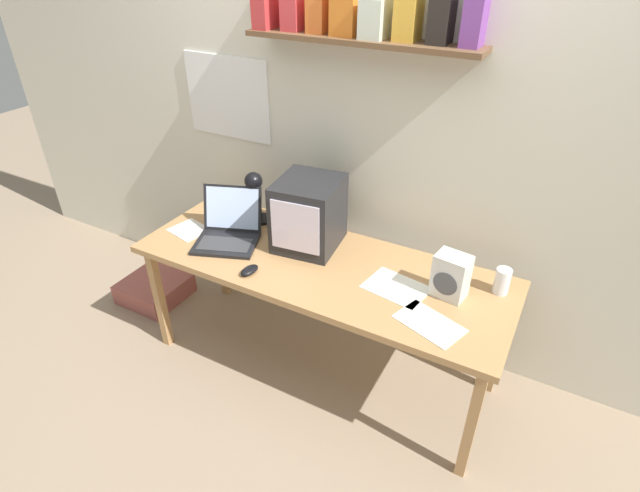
{
  "coord_description": "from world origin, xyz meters",
  "views": [
    {
      "loc": [
        0.98,
        -1.8,
        2.11
      ],
      "look_at": [
        0.0,
        0.0,
        0.8
      ],
      "focal_mm": 28.0,
      "sensor_mm": 36.0,
      "label": 1
    }
  ],
  "objects_px": {
    "corner_desk": "(320,272)",
    "space_heater": "(451,276)",
    "floor_cushion": "(155,289)",
    "juice_glass": "(502,282)",
    "loose_paper_near_monitor": "(396,287)",
    "crt_monitor": "(309,214)",
    "desk_lamp": "(255,190)",
    "loose_paper_near_laptop": "(189,230)",
    "computer_mouse": "(249,270)",
    "open_notebook": "(429,323)",
    "laptop": "(229,228)"
  },
  "relations": [
    {
      "from": "space_heater",
      "to": "loose_paper_near_monitor",
      "type": "distance_m",
      "value": 0.25
    },
    {
      "from": "space_heater",
      "to": "laptop",
      "type": "bearing_deg",
      "value": -167.71
    },
    {
      "from": "space_heater",
      "to": "loose_paper_near_monitor",
      "type": "bearing_deg",
      "value": -155.85
    },
    {
      "from": "loose_paper_near_laptop",
      "to": "space_heater",
      "type": "bearing_deg",
      "value": 4.87
    },
    {
      "from": "juice_glass",
      "to": "open_notebook",
      "type": "relative_size",
      "value": 0.39
    },
    {
      "from": "computer_mouse",
      "to": "loose_paper_near_laptop",
      "type": "height_order",
      "value": "computer_mouse"
    },
    {
      "from": "open_notebook",
      "to": "desk_lamp",
      "type": "bearing_deg",
      "value": 162.49
    },
    {
      "from": "open_notebook",
      "to": "loose_paper_near_laptop",
      "type": "xyz_separation_m",
      "value": [
        -1.41,
        0.11,
        0.0
      ]
    },
    {
      "from": "desk_lamp",
      "to": "space_heater",
      "type": "xyz_separation_m",
      "value": [
        1.13,
        -0.12,
        -0.1
      ]
    },
    {
      "from": "loose_paper_near_laptop",
      "to": "loose_paper_near_monitor",
      "type": "bearing_deg",
      "value": 2.75
    },
    {
      "from": "juice_glass",
      "to": "loose_paper_near_laptop",
      "type": "relative_size",
      "value": 0.54
    },
    {
      "from": "juice_glass",
      "to": "space_heater",
      "type": "bearing_deg",
      "value": -146.45
    },
    {
      "from": "crt_monitor",
      "to": "floor_cushion",
      "type": "distance_m",
      "value": 1.4
    },
    {
      "from": "laptop",
      "to": "loose_paper_near_laptop",
      "type": "bearing_deg",
      "value": 168.33
    },
    {
      "from": "juice_glass",
      "to": "corner_desk",
      "type": "bearing_deg",
      "value": -167.28
    },
    {
      "from": "laptop",
      "to": "desk_lamp",
      "type": "xyz_separation_m",
      "value": [
        0.04,
        0.2,
        0.14
      ]
    },
    {
      "from": "laptop",
      "to": "computer_mouse",
      "type": "distance_m",
      "value": 0.36
    },
    {
      "from": "computer_mouse",
      "to": "loose_paper_near_laptop",
      "type": "bearing_deg",
      "value": 161.97
    },
    {
      "from": "corner_desk",
      "to": "laptop",
      "type": "relative_size",
      "value": 4.55
    },
    {
      "from": "laptop",
      "to": "juice_glass",
      "type": "relative_size",
      "value": 3.34
    },
    {
      "from": "juice_glass",
      "to": "space_heater",
      "type": "relative_size",
      "value": 0.6
    },
    {
      "from": "crt_monitor",
      "to": "loose_paper_near_laptop",
      "type": "bearing_deg",
      "value": -170.18
    },
    {
      "from": "desk_lamp",
      "to": "laptop",
      "type": "bearing_deg",
      "value": -111.94
    },
    {
      "from": "desk_lamp",
      "to": "computer_mouse",
      "type": "xyz_separation_m",
      "value": [
        0.24,
        -0.42,
        -0.19
      ]
    },
    {
      "from": "desk_lamp",
      "to": "juice_glass",
      "type": "bearing_deg",
      "value": -9.8
    },
    {
      "from": "corner_desk",
      "to": "space_heater",
      "type": "relative_size",
      "value": 9.04
    },
    {
      "from": "crt_monitor",
      "to": "loose_paper_near_laptop",
      "type": "relative_size",
      "value": 1.63
    },
    {
      "from": "open_notebook",
      "to": "juice_glass",
      "type": "bearing_deg",
      "value": 59.73
    },
    {
      "from": "crt_monitor",
      "to": "desk_lamp",
      "type": "relative_size",
      "value": 1.18
    },
    {
      "from": "juice_glass",
      "to": "floor_cushion",
      "type": "xyz_separation_m",
      "value": [
        -2.11,
        -0.18,
        -0.69
      ]
    },
    {
      "from": "crt_monitor",
      "to": "loose_paper_near_monitor",
      "type": "bearing_deg",
      "value": -21.41
    },
    {
      "from": "corner_desk",
      "to": "crt_monitor",
      "type": "height_order",
      "value": "crt_monitor"
    },
    {
      "from": "loose_paper_near_laptop",
      "to": "floor_cushion",
      "type": "relative_size",
      "value": 0.6
    },
    {
      "from": "juice_glass",
      "to": "loose_paper_near_monitor",
      "type": "bearing_deg",
      "value": -155.12
    },
    {
      "from": "corner_desk",
      "to": "floor_cushion",
      "type": "xyz_separation_m",
      "value": [
        -1.27,
        0.01,
        -0.58
      ]
    },
    {
      "from": "juice_glass",
      "to": "open_notebook",
      "type": "bearing_deg",
      "value": -120.27
    },
    {
      "from": "loose_paper_near_monitor",
      "to": "corner_desk",
      "type": "bearing_deg",
      "value": 178.69
    },
    {
      "from": "desk_lamp",
      "to": "loose_paper_near_laptop",
      "type": "xyz_separation_m",
      "value": [
        -0.29,
        -0.24,
        -0.21
      ]
    },
    {
      "from": "crt_monitor",
      "to": "loose_paper_near_monitor",
      "type": "height_order",
      "value": "crt_monitor"
    },
    {
      "from": "desk_lamp",
      "to": "space_heater",
      "type": "bearing_deg",
      "value": -16.51
    },
    {
      "from": "floor_cushion",
      "to": "open_notebook",
      "type": "bearing_deg",
      "value": -5.69
    },
    {
      "from": "computer_mouse",
      "to": "floor_cushion",
      "type": "relative_size",
      "value": 0.29
    },
    {
      "from": "crt_monitor",
      "to": "desk_lamp",
      "type": "xyz_separation_m",
      "value": [
        -0.36,
        0.05,
        0.03
      ]
    },
    {
      "from": "juice_glass",
      "to": "loose_paper_near_laptop",
      "type": "bearing_deg",
      "value": -171.05
    },
    {
      "from": "laptop",
      "to": "crt_monitor",
      "type": "bearing_deg",
      "value": 0.55
    },
    {
      "from": "laptop",
      "to": "open_notebook",
      "type": "bearing_deg",
      "value": -28.24
    },
    {
      "from": "space_heater",
      "to": "floor_cushion",
      "type": "bearing_deg",
      "value": -170.39
    },
    {
      "from": "crt_monitor",
      "to": "open_notebook",
      "type": "bearing_deg",
      "value": -29.08
    },
    {
      "from": "desk_lamp",
      "to": "open_notebook",
      "type": "xyz_separation_m",
      "value": [
        1.12,
        -0.35,
        -0.21
      ]
    },
    {
      "from": "desk_lamp",
      "to": "space_heater",
      "type": "height_order",
      "value": "desk_lamp"
    }
  ]
}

